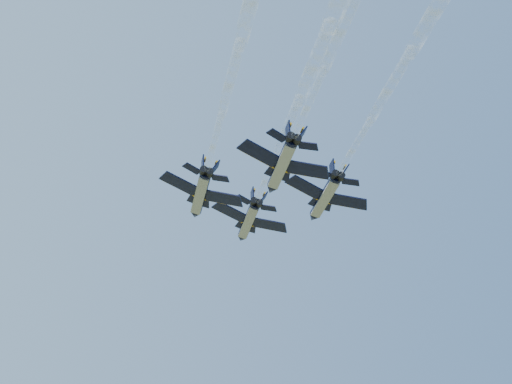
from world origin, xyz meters
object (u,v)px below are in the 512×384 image
jet_lead (249,221)px  jet_left (201,193)px  jet_right (325,197)px  jet_slot (282,165)px

jet_lead → jet_left: (-11.56, -7.17, 0.00)m
jet_left → jet_lead: bearing=53.0°
jet_lead → jet_right: (3.64, -14.47, 0.00)m
jet_left → jet_slot: (3.83, -14.38, 0.00)m
jet_lead → jet_right: size_ratio=1.00×
jet_lead → jet_slot: size_ratio=1.00×
jet_right → jet_left: bearing=175.5°
jet_lead → jet_slot: 22.89m
jet_left → jet_slot: size_ratio=1.00×
jet_slot → jet_left: bearing=126.1°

